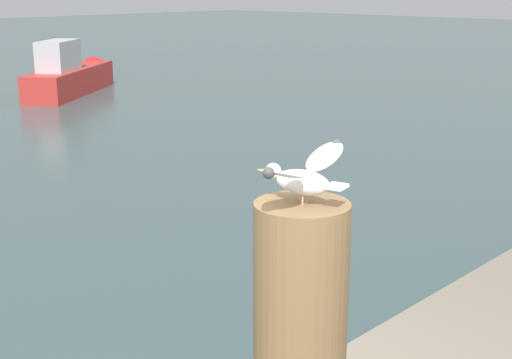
# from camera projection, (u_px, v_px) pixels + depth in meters

# --- Properties ---
(mooring_post) EXTENTS (0.38, 0.38, 0.96)m
(mooring_post) POSITION_uv_depth(u_px,v_px,m) (300.00, 316.00, 2.96)
(mooring_post) COLOR brown
(mooring_post) RESTS_ON harbor_quay
(seagull) EXTENTS (0.59, 0.39, 0.21)m
(seagull) POSITION_uv_depth(u_px,v_px,m) (302.00, 175.00, 2.81)
(seagull) COLOR tan
(seagull) RESTS_ON mooring_post
(boat_red) EXTENTS (4.62, 3.70, 1.60)m
(boat_red) POSITION_uv_depth(u_px,v_px,m) (74.00, 75.00, 20.51)
(boat_red) COLOR #B72D28
(boat_red) RESTS_ON ground_plane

